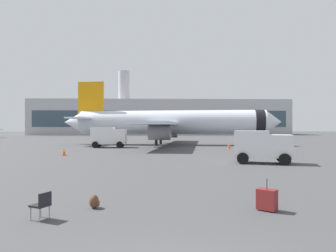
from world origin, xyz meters
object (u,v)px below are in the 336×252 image
service_truck (108,136)px  safety_cone_mid (229,146)px  gate_chair (42,204)px  cargo_van (262,145)px  traveller_backpack (94,202)px  safety_cone_near (64,151)px  rolling_suitcase (267,199)px  safety_cone_far (111,141)px  airplane_at_gate (169,122)px

service_truck → safety_cone_mid: 16.81m
gate_chair → cargo_van: bearing=50.8°
cargo_van → traveller_backpack: cargo_van is taller
cargo_van → safety_cone_near: cargo_van is taller
safety_cone_mid → safety_cone_near: bearing=-154.8°
traveller_backpack → cargo_van: bearing=51.4°
rolling_suitcase → gate_chair: size_ratio=1.28×
traveller_backpack → safety_cone_far: bearing=97.8°
cargo_van → gate_chair: (-11.91, -14.58, -0.95)m
service_truck → traveller_backpack: (4.74, -32.85, -1.37)m
cargo_van → rolling_suitcase: bearing=-108.2°
safety_cone_mid → rolling_suitcase: rolling_suitcase is taller
safety_cone_near → cargo_van: bearing=-22.4°
airplane_at_gate → rolling_suitcase: (1.87, -39.50, -3.27)m
service_truck → safety_cone_near: bearing=-101.8°
gate_chair → safety_cone_far: bearing=95.9°
safety_cone_near → safety_cone_mid: 20.99m
safety_cone_far → gate_chair: (4.75, -45.62, 0.14)m
traveller_backpack → safety_cone_near: bearing=109.5°
gate_chair → rolling_suitcase: bearing=6.2°
safety_cone_far → rolling_suitcase: bearing=-74.9°
safety_cone_mid → gate_chair: bearing=-112.9°
safety_cone_far → traveller_backpack: size_ratio=1.51×
cargo_van → gate_chair: bearing=-129.2°
safety_cone_mid → gate_chair: (-13.05, -30.88, 0.08)m
service_truck → rolling_suitcase: 35.09m
safety_cone_mid → gate_chair: size_ratio=0.98×
cargo_van → safety_cone_near: size_ratio=5.83×
cargo_van → safety_cone_far: 35.24m
cargo_van → safety_cone_mid: size_ratio=5.70×
safety_cone_mid → safety_cone_far: size_ratio=1.16×
traveller_backpack → service_truck: bearing=98.2°
gate_chair → safety_cone_near: bearing=105.2°
airplane_at_gate → safety_cone_near: bearing=-121.9°
service_truck → gate_chair: bearing=-84.3°
cargo_van → safety_cone_mid: cargo_van is taller
airplane_at_gate → rolling_suitcase: size_ratio=32.47×
service_truck → cargo_van: size_ratio=1.01×
rolling_suitcase → gate_chair: (-7.37, -0.80, 0.11)m
rolling_suitcase → gate_chair: 7.41m
traveller_backpack → rolling_suitcase: bearing=-5.0°
safety_cone_mid → traveller_backpack: 31.78m
traveller_backpack → gate_chair: 1.92m
airplane_at_gate → service_truck: 10.98m
safety_cone_far → service_truck: bearing=-83.2°
airplane_at_gate → service_truck: size_ratio=7.38×
cargo_van → traveller_backpack: 16.98m
airplane_at_gate → safety_cone_far: size_ratio=49.44×
rolling_suitcase → traveller_backpack: size_ratio=2.29×
safety_cone_near → rolling_suitcase: 24.97m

